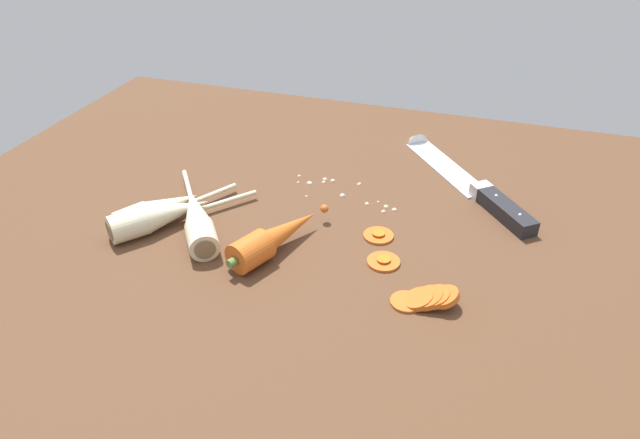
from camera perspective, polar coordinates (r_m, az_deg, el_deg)
The scene contains 10 objects.
ground_plane at distance 85.73cm, azimuth 0.42°, elevation -1.27°, with size 120.00×90.00×4.00cm, color brown.
chefs_knife at distance 97.45cm, azimuth 13.43°, elevation 4.13°, with size 24.43×29.12×4.18cm.
whole_carrot at distance 77.70cm, azimuth -4.46°, elevation -1.76°, with size 9.70×17.46×4.20cm.
parsnip_front at distance 85.11cm, azimuth -15.20°, elevation 0.35°, with size 15.70×18.54×4.00cm.
parsnip_mid_left at distance 86.43cm, azimuth -15.41°, elevation 0.86°, with size 11.72×18.01×4.00cm.
parsnip_mid_right at distance 83.29cm, azimuth -11.86°, elevation 0.09°, with size 15.74×20.61×4.00cm.
carrot_slice_stack at distance 70.88cm, azimuth 10.25°, elevation -7.55°, with size 8.03×4.67×3.04cm.
carrot_slice_stray_near at distance 76.74cm, azimuth 6.19°, elevation -3.98°, with size 4.33×4.33×0.70cm.
carrot_slice_stray_mid at distance 81.53cm, azimuth 5.70°, elevation -1.46°, with size 4.20×4.20×0.70cm.
mince_crumbs at distance 91.49cm, azimuth 2.24°, elevation 2.86°, with size 17.64×7.65×0.86cm.
Camera 1 is at (21.44, -67.47, 46.34)cm, focal length 32.95 mm.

